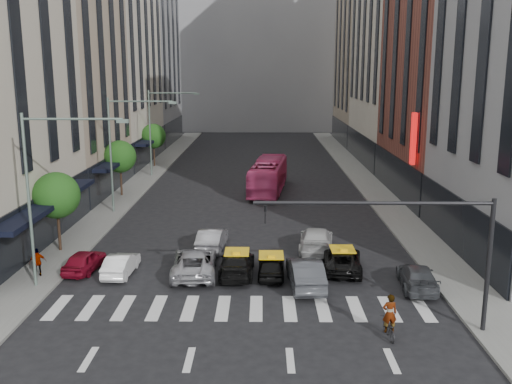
{
  "coord_description": "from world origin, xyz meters",
  "views": [
    {
      "loc": [
        0.86,
        -24.1,
        11.23
      ],
      "look_at": [
        0.51,
        9.52,
        4.0
      ],
      "focal_mm": 40.0,
      "sensor_mm": 36.0,
      "label": 1
    }
  ],
  "objects_px": {
    "car_red": "(85,261)",
    "pedestrian_far": "(38,262)",
    "motorcycle": "(389,328)",
    "bus": "(268,176)",
    "taxi_left": "(237,264)",
    "streetlamp_far": "(159,121)",
    "taxi_center": "(271,266)",
    "car_white_front": "(121,264)",
    "streetlamp_near": "(46,178)",
    "streetlamp_mid": "(122,140)"
  },
  "relations": [
    {
      "from": "taxi_left",
      "to": "pedestrian_far",
      "type": "bearing_deg",
      "value": 4.29
    },
    {
      "from": "streetlamp_far",
      "to": "motorcycle",
      "type": "xyz_separation_m",
      "value": [
        16.34,
        -37.5,
        -5.48
      ]
    },
    {
      "from": "car_white_front",
      "to": "motorcycle",
      "type": "distance_m",
      "value": 15.29
    },
    {
      "from": "taxi_center",
      "to": "motorcycle",
      "type": "bearing_deg",
      "value": 125.52
    },
    {
      "from": "taxi_left",
      "to": "streetlamp_mid",
      "type": "bearing_deg",
      "value": -54.88
    },
    {
      "from": "streetlamp_mid",
      "to": "car_red",
      "type": "distance_m",
      "value": 14.47
    },
    {
      "from": "streetlamp_mid",
      "to": "taxi_center",
      "type": "distance_m",
      "value": 18.97
    },
    {
      "from": "pedestrian_far",
      "to": "motorcycle",
      "type": "bearing_deg",
      "value": 128.53
    },
    {
      "from": "streetlamp_far",
      "to": "bus",
      "type": "distance_m",
      "value": 14.55
    },
    {
      "from": "streetlamp_near",
      "to": "pedestrian_far",
      "type": "bearing_deg",
      "value": 134.37
    },
    {
      "from": "motorcycle",
      "to": "car_red",
      "type": "bearing_deg",
      "value": -31.6
    },
    {
      "from": "streetlamp_far",
      "to": "taxi_center",
      "type": "bearing_deg",
      "value": -69.26
    },
    {
      "from": "streetlamp_mid",
      "to": "taxi_left",
      "type": "relative_size",
      "value": 1.96
    },
    {
      "from": "streetlamp_near",
      "to": "taxi_center",
      "type": "height_order",
      "value": "streetlamp_near"
    },
    {
      "from": "streetlamp_near",
      "to": "streetlamp_mid",
      "type": "distance_m",
      "value": 16.0
    },
    {
      "from": "streetlamp_far",
      "to": "motorcycle",
      "type": "relative_size",
      "value": 5.63
    },
    {
      "from": "streetlamp_mid",
      "to": "car_red",
      "type": "height_order",
      "value": "streetlamp_mid"
    },
    {
      "from": "car_red",
      "to": "pedestrian_far",
      "type": "height_order",
      "value": "pedestrian_far"
    },
    {
      "from": "taxi_left",
      "to": "taxi_center",
      "type": "height_order",
      "value": "taxi_left"
    },
    {
      "from": "streetlamp_mid",
      "to": "motorcycle",
      "type": "xyz_separation_m",
      "value": [
        16.34,
        -21.5,
        -5.48
      ]
    },
    {
      "from": "taxi_center",
      "to": "streetlamp_near",
      "type": "bearing_deg",
      "value": 10.6
    },
    {
      "from": "bus",
      "to": "pedestrian_far",
      "type": "bearing_deg",
      "value": 67.65
    },
    {
      "from": "car_red",
      "to": "pedestrian_far",
      "type": "relative_size",
      "value": 2.33
    },
    {
      "from": "taxi_center",
      "to": "pedestrian_far",
      "type": "xyz_separation_m",
      "value": [
        -12.78,
        -0.43,
        0.32
      ]
    },
    {
      "from": "streetlamp_near",
      "to": "car_white_front",
      "type": "bearing_deg",
      "value": 33.87
    },
    {
      "from": "streetlamp_mid",
      "to": "streetlamp_far",
      "type": "relative_size",
      "value": 1.0
    },
    {
      "from": "streetlamp_near",
      "to": "car_red",
      "type": "xyz_separation_m",
      "value": [
        0.84,
        2.55,
        -5.28
      ]
    },
    {
      "from": "streetlamp_near",
      "to": "bus",
      "type": "bearing_deg",
      "value": 64.62
    },
    {
      "from": "car_red",
      "to": "bus",
      "type": "height_order",
      "value": "bus"
    },
    {
      "from": "streetlamp_mid",
      "to": "pedestrian_far",
      "type": "height_order",
      "value": "streetlamp_mid"
    },
    {
      "from": "streetlamp_near",
      "to": "motorcycle",
      "type": "xyz_separation_m",
      "value": [
        16.34,
        -5.5,
        -5.48
      ]
    },
    {
      "from": "taxi_center",
      "to": "bus",
      "type": "bearing_deg",
      "value": -88.59
    },
    {
      "from": "motorcycle",
      "to": "pedestrian_far",
      "type": "relative_size",
      "value": 1.02
    },
    {
      "from": "car_red",
      "to": "taxi_left",
      "type": "height_order",
      "value": "taxi_left"
    },
    {
      "from": "streetlamp_far",
      "to": "pedestrian_far",
      "type": "relative_size",
      "value": 5.75
    },
    {
      "from": "taxi_center",
      "to": "motorcycle",
      "type": "relative_size",
      "value": 2.24
    },
    {
      "from": "bus",
      "to": "streetlamp_far",
      "type": "bearing_deg",
      "value": -27.02
    },
    {
      "from": "car_red",
      "to": "car_white_front",
      "type": "distance_m",
      "value": 2.26
    },
    {
      "from": "streetlamp_mid",
      "to": "bus",
      "type": "xyz_separation_m",
      "value": [
        11.5,
        8.24,
        -4.37
      ]
    },
    {
      "from": "motorcycle",
      "to": "pedestrian_far",
      "type": "distance_m",
      "value": 18.99
    },
    {
      "from": "car_white_front",
      "to": "pedestrian_far",
      "type": "relative_size",
      "value": 2.36
    },
    {
      "from": "streetlamp_far",
      "to": "motorcycle",
      "type": "height_order",
      "value": "streetlamp_far"
    },
    {
      "from": "car_red",
      "to": "pedestrian_far",
      "type": "distance_m",
      "value": 2.51
    },
    {
      "from": "streetlamp_near",
      "to": "streetlamp_mid",
      "type": "bearing_deg",
      "value": 90.0
    },
    {
      "from": "car_red",
      "to": "motorcycle",
      "type": "bearing_deg",
      "value": 159.55
    },
    {
      "from": "motorcycle",
      "to": "streetlamp_near",
      "type": "bearing_deg",
      "value": -22.74
    },
    {
      "from": "bus",
      "to": "pedestrian_far",
      "type": "height_order",
      "value": "bus"
    },
    {
      "from": "streetlamp_near",
      "to": "motorcycle",
      "type": "height_order",
      "value": "streetlamp_near"
    },
    {
      "from": "car_white_front",
      "to": "taxi_left",
      "type": "bearing_deg",
      "value": -177.43
    },
    {
      "from": "car_red",
      "to": "taxi_left",
      "type": "bearing_deg",
      "value": -176.43
    }
  ]
}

